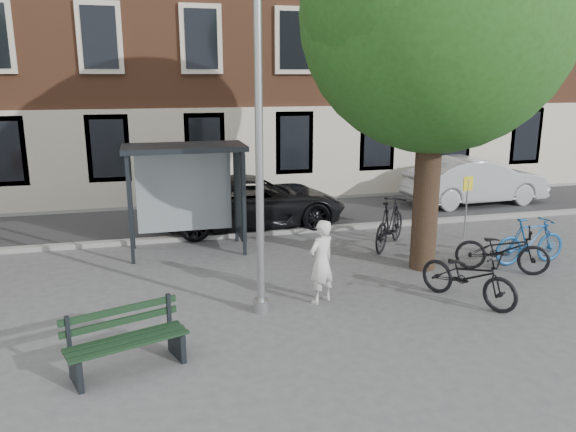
{
  "coord_description": "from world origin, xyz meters",
  "views": [
    {
      "loc": [
        -1.88,
        -9.35,
        4.2
      ],
      "look_at": [
        0.88,
        1.47,
        1.4
      ],
      "focal_mm": 35.0,
      "sensor_mm": 36.0,
      "label": 1
    }
  ],
  "objects_px": {
    "bike_b": "(530,241)",
    "car_silver": "(475,181)",
    "bus_shelter": "(201,173)",
    "lamppost": "(259,161)",
    "car_dark": "(253,201)",
    "bike_c": "(468,276)",
    "notice_sign": "(467,196)",
    "painter": "(321,262)",
    "bench": "(126,343)",
    "bike_a": "(502,249)",
    "bike_d": "(390,223)"
  },
  "relations": [
    {
      "from": "lamppost",
      "to": "bike_d",
      "type": "xyz_separation_m",
      "value": [
        3.92,
        3.11,
        -2.16
      ]
    },
    {
      "from": "bus_shelter",
      "to": "bench",
      "type": "height_order",
      "value": "bus_shelter"
    },
    {
      "from": "car_silver",
      "to": "notice_sign",
      "type": "xyz_separation_m",
      "value": [
        -2.55,
        -3.61,
        0.36
      ]
    },
    {
      "from": "car_dark",
      "to": "notice_sign",
      "type": "height_order",
      "value": "notice_sign"
    },
    {
      "from": "bike_c",
      "to": "painter",
      "type": "bearing_deg",
      "value": 137.58
    },
    {
      "from": "painter",
      "to": "notice_sign",
      "type": "height_order",
      "value": "notice_sign"
    },
    {
      "from": "bike_a",
      "to": "bike_c",
      "type": "xyz_separation_m",
      "value": [
        -1.65,
        -1.32,
        0.01
      ]
    },
    {
      "from": "bike_d",
      "to": "bike_b",
      "type": "bearing_deg",
      "value": -175.14
    },
    {
      "from": "notice_sign",
      "to": "lamppost",
      "type": "bearing_deg",
      "value": -157.53
    },
    {
      "from": "bus_shelter",
      "to": "car_silver",
      "type": "xyz_separation_m",
      "value": [
        9.39,
        2.92,
        -1.13
      ]
    },
    {
      "from": "bike_a",
      "to": "painter",
      "type": "bearing_deg",
      "value": 130.48
    },
    {
      "from": "lamppost",
      "to": "car_silver",
      "type": "xyz_separation_m",
      "value": [
        8.78,
        7.03,
        -2.0
      ]
    },
    {
      "from": "bench",
      "to": "car_dark",
      "type": "distance_m",
      "value": 8.23
    },
    {
      "from": "bike_b",
      "to": "car_silver",
      "type": "bearing_deg",
      "value": -22.74
    },
    {
      "from": "bench",
      "to": "bike_c",
      "type": "height_order",
      "value": "bike_c"
    },
    {
      "from": "bike_a",
      "to": "bike_b",
      "type": "relative_size",
      "value": 1.08
    },
    {
      "from": "bus_shelter",
      "to": "notice_sign",
      "type": "bearing_deg",
      "value": -5.74
    },
    {
      "from": "bike_d",
      "to": "bench",
      "type": "bearing_deg",
      "value": 78.58
    },
    {
      "from": "bench",
      "to": "bike_c",
      "type": "relative_size",
      "value": 0.91
    },
    {
      "from": "bench",
      "to": "bike_b",
      "type": "relative_size",
      "value": 1.01
    },
    {
      "from": "bike_a",
      "to": "bike_b",
      "type": "distance_m",
      "value": 1.01
    },
    {
      "from": "bike_b",
      "to": "car_dark",
      "type": "height_order",
      "value": "car_dark"
    },
    {
      "from": "bench",
      "to": "notice_sign",
      "type": "height_order",
      "value": "notice_sign"
    },
    {
      "from": "bus_shelter",
      "to": "car_silver",
      "type": "relative_size",
      "value": 0.6
    },
    {
      "from": "lamppost",
      "to": "bike_a",
      "type": "bearing_deg",
      "value": 8.43
    },
    {
      "from": "lamppost",
      "to": "bus_shelter",
      "type": "height_order",
      "value": "lamppost"
    },
    {
      "from": "car_dark",
      "to": "notice_sign",
      "type": "distance_m",
      "value": 5.83
    },
    {
      "from": "painter",
      "to": "bike_d",
      "type": "bearing_deg",
      "value": -161.55
    },
    {
      "from": "bike_a",
      "to": "bike_d",
      "type": "height_order",
      "value": "bike_d"
    },
    {
      "from": "bike_c",
      "to": "notice_sign",
      "type": "height_order",
      "value": "notice_sign"
    },
    {
      "from": "bike_c",
      "to": "car_dark",
      "type": "bearing_deg",
      "value": 85.75
    },
    {
      "from": "bike_a",
      "to": "bike_b",
      "type": "xyz_separation_m",
      "value": [
        0.95,
        0.33,
        0.03
      ]
    },
    {
      "from": "lamppost",
      "to": "bike_b",
      "type": "bearing_deg",
      "value": 10.03
    },
    {
      "from": "bus_shelter",
      "to": "bench",
      "type": "bearing_deg",
      "value": -106.88
    },
    {
      "from": "painter",
      "to": "car_dark",
      "type": "relative_size",
      "value": 0.31
    },
    {
      "from": "painter",
      "to": "bike_b",
      "type": "relative_size",
      "value": 0.89
    },
    {
      "from": "bike_b",
      "to": "bike_c",
      "type": "xyz_separation_m",
      "value": [
        -2.6,
        -1.65,
        -0.02
      ]
    },
    {
      "from": "bike_b",
      "to": "bike_c",
      "type": "distance_m",
      "value": 3.08
    },
    {
      "from": "car_silver",
      "to": "bus_shelter",
      "type": "bearing_deg",
      "value": 104.34
    },
    {
      "from": "bike_a",
      "to": "bike_c",
      "type": "height_order",
      "value": "bike_c"
    },
    {
      "from": "bench",
      "to": "bike_b",
      "type": "bearing_deg",
      "value": -2.31
    },
    {
      "from": "bench",
      "to": "notice_sign",
      "type": "distance_m",
      "value": 9.89
    },
    {
      "from": "bike_d",
      "to": "car_silver",
      "type": "relative_size",
      "value": 0.44
    },
    {
      "from": "bike_c",
      "to": "car_silver",
      "type": "bearing_deg",
      "value": 28.91
    },
    {
      "from": "lamppost",
      "to": "bike_c",
      "type": "bearing_deg",
      "value": -7.3
    },
    {
      "from": "bike_c",
      "to": "bus_shelter",
      "type": "bearing_deg",
      "value": 106.24
    },
    {
      "from": "car_dark",
      "to": "bike_b",
      "type": "bearing_deg",
      "value": -134.43
    },
    {
      "from": "lamppost",
      "to": "bike_b",
      "type": "distance_m",
      "value": 6.97
    },
    {
      "from": "bench",
      "to": "car_silver",
      "type": "relative_size",
      "value": 0.38
    },
    {
      "from": "lamppost",
      "to": "bike_c",
      "type": "distance_m",
      "value": 4.54
    }
  ]
}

